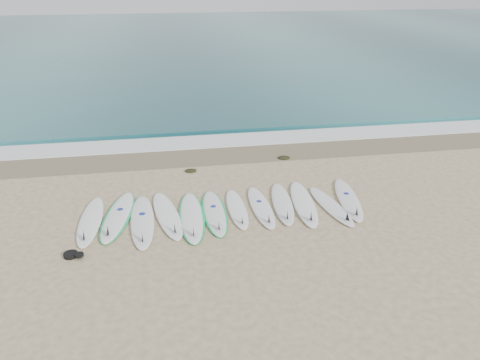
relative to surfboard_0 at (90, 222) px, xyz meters
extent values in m
plane|color=tan|center=(3.44, 0.02, -0.06)|extent=(120.00, 120.00, 0.00)
cube|color=#215D64|center=(3.44, 32.52, -0.04)|extent=(120.00, 55.00, 0.03)
cube|color=#70624A|center=(3.44, 4.12, -0.05)|extent=(120.00, 1.80, 0.01)
cube|color=silver|center=(3.44, 5.52, -0.04)|extent=(120.00, 1.40, 0.04)
cube|color=#215D64|center=(3.44, 7.02, -0.01)|extent=(120.00, 1.00, 0.10)
ellipsoid|color=white|center=(0.00, 0.08, -0.01)|extent=(0.63, 2.65, 0.09)
cone|color=black|center=(-0.03, -0.88, 0.14)|extent=(0.23, 0.29, 0.28)
ellipsoid|color=white|center=(0.67, 0.22, -0.01)|extent=(1.00, 2.81, 0.09)
ellipsoid|color=#0CBF5F|center=(0.67, 0.22, -0.02)|extent=(1.09, 2.84, 0.06)
cone|color=black|center=(0.51, -0.78, 0.15)|extent=(0.28, 0.33, 0.29)
cylinder|color=navy|center=(0.71, 0.48, 0.03)|extent=(0.18, 0.18, 0.01)
ellipsoid|color=white|center=(1.29, -0.15, -0.01)|extent=(0.67, 2.85, 0.09)
cone|color=black|center=(1.32, -1.19, 0.16)|extent=(0.25, 0.31, 0.30)
cylinder|color=navy|center=(1.28, 0.12, 0.04)|extent=(0.17, 0.17, 0.01)
ellipsoid|color=white|center=(1.92, 0.07, -0.01)|extent=(1.00, 2.78, 0.09)
cone|color=black|center=(2.08, -0.91, 0.15)|extent=(0.27, 0.32, 0.29)
ellipsoid|color=white|center=(2.54, -0.13, -0.01)|extent=(0.63, 2.75, 0.09)
ellipsoid|color=#0CBF5F|center=(2.54, -0.13, -0.02)|extent=(0.73, 2.77, 0.06)
cone|color=black|center=(2.51, -1.13, 0.15)|extent=(0.24, 0.30, 0.29)
ellipsoid|color=white|center=(3.14, 0.00, -0.01)|extent=(0.53, 2.56, 0.08)
ellipsoid|color=#0CBF5F|center=(3.14, 0.00, -0.02)|extent=(0.62, 2.58, 0.06)
cone|color=black|center=(3.14, -0.94, 0.14)|extent=(0.22, 0.27, 0.27)
cylinder|color=navy|center=(3.14, 0.24, 0.03)|extent=(0.15, 0.15, 0.01)
ellipsoid|color=white|center=(3.75, 0.11, -0.02)|extent=(0.49, 2.31, 0.07)
cone|color=black|center=(3.75, -0.73, 0.12)|extent=(0.20, 0.25, 0.25)
ellipsoid|color=white|center=(4.41, 0.10, -0.02)|extent=(0.54, 2.48, 0.08)
cone|color=black|center=(4.42, -0.81, 0.13)|extent=(0.21, 0.27, 0.26)
cylinder|color=navy|center=(4.40, 0.33, 0.03)|extent=(0.14, 0.14, 0.01)
ellipsoid|color=white|center=(5.02, 0.21, -0.01)|extent=(0.81, 2.57, 0.08)
cone|color=black|center=(4.92, -0.71, 0.13)|extent=(0.24, 0.29, 0.27)
ellipsoid|color=white|center=(5.59, 0.10, -0.01)|extent=(0.88, 2.80, 0.09)
cone|color=black|center=(5.48, -0.90, 0.15)|extent=(0.26, 0.32, 0.29)
ellipsoid|color=white|center=(6.27, -0.16, -0.02)|extent=(0.81, 2.46, 0.08)
cone|color=black|center=(6.38, -1.04, 0.12)|extent=(0.24, 0.28, 0.26)
ellipsoid|color=silver|center=(6.88, 0.13, -0.01)|extent=(0.98, 2.71, 0.09)
cone|color=black|center=(6.72, -0.83, 0.14)|extent=(0.27, 0.32, 0.28)
cylinder|color=navy|center=(6.92, 0.38, 0.03)|extent=(0.18, 0.18, 0.01)
ellipsoid|color=black|center=(2.74, 2.88, -0.02)|extent=(0.37, 0.29, 0.07)
ellipsoid|color=black|center=(5.92, 3.45, -0.02)|extent=(0.41, 0.32, 0.08)
cylinder|color=black|center=(-0.25, -1.44, -0.02)|extent=(0.32, 0.32, 0.08)
cylinder|color=black|center=(-0.05, -1.54, 0.02)|extent=(0.20, 0.20, 0.06)
camera|label=1|loc=(1.98, -10.73, 5.80)|focal=35.00mm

